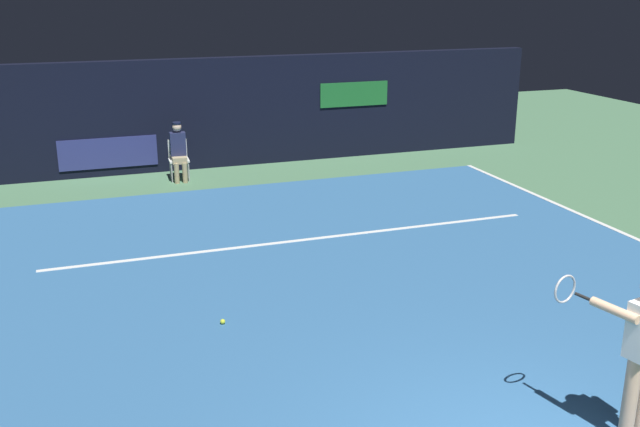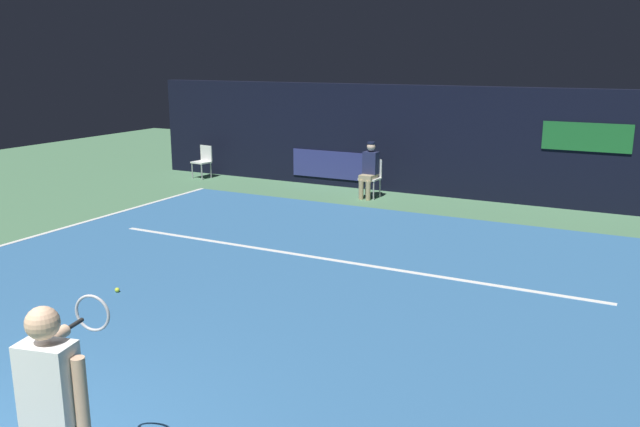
{
  "view_description": "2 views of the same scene",
  "coord_description": "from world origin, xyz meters",
  "px_view_note": "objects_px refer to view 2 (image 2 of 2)",
  "views": [
    {
      "loc": [
        -3.66,
        -4.45,
        4.27
      ],
      "look_at": [
        -0.2,
        5.41,
        0.96
      ],
      "focal_mm": 41.0,
      "sensor_mm": 36.0,
      "label": 1
    },
    {
      "loc": [
        4.59,
        -2.28,
        3.27
      ],
      "look_at": [
        0.12,
        6.32,
        0.93
      ],
      "focal_mm": 36.7,
      "sensor_mm": 36.0,
      "label": 2
    }
  ],
  "objects_px": {
    "courtside_chair_near": "(203,160)",
    "line_judge_on_chair": "(370,169)",
    "tennis_player": "(54,410)",
    "tennis_ball": "(117,290)"
  },
  "relations": [
    {
      "from": "courtside_chair_near",
      "to": "line_judge_on_chair",
      "type": "bearing_deg",
      "value": -3.52
    },
    {
      "from": "tennis_player",
      "to": "tennis_ball",
      "type": "xyz_separation_m",
      "value": [
        -3.22,
        3.77,
        -0.94
      ]
    },
    {
      "from": "courtside_chair_near",
      "to": "tennis_ball",
      "type": "relative_size",
      "value": 12.94
    },
    {
      "from": "line_judge_on_chair",
      "to": "tennis_ball",
      "type": "relative_size",
      "value": 19.41
    },
    {
      "from": "line_judge_on_chair",
      "to": "tennis_ball",
      "type": "bearing_deg",
      "value": -94.84
    },
    {
      "from": "tennis_player",
      "to": "line_judge_on_chair",
      "type": "distance_m",
      "value": 11.59
    },
    {
      "from": "tennis_ball",
      "to": "courtside_chair_near",
      "type": "bearing_deg",
      "value": 119.61
    },
    {
      "from": "tennis_player",
      "to": "courtside_chair_near",
      "type": "distance_m",
      "value": 13.92
    },
    {
      "from": "line_judge_on_chair",
      "to": "tennis_ball",
      "type": "xyz_separation_m",
      "value": [
        -0.64,
        -7.52,
        -0.64
      ]
    },
    {
      "from": "line_judge_on_chair",
      "to": "courtside_chair_near",
      "type": "xyz_separation_m",
      "value": [
        -5.09,
        0.31,
        -0.18
      ]
    }
  ]
}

